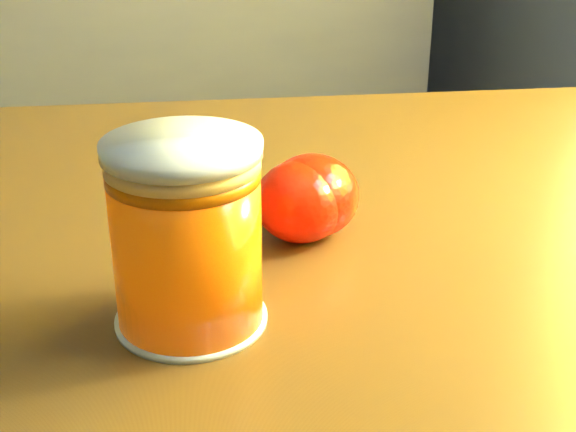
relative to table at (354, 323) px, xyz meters
name	(u,v)px	position (x,y,z in m)	size (l,w,h in m)	color
table	(354,323)	(0.00, 0.00, 0.00)	(1.07, 0.84, 0.72)	brown
juice_glass	(187,236)	(-0.15, -0.10, 0.15)	(0.09, 0.09, 0.11)	#F35A04
orange_front	(312,196)	(-0.04, -0.01, 0.12)	(0.07, 0.07, 0.06)	#FB1E05
orange_back	(301,202)	(-0.05, -0.02, 0.12)	(0.07, 0.07, 0.06)	#FB1E05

